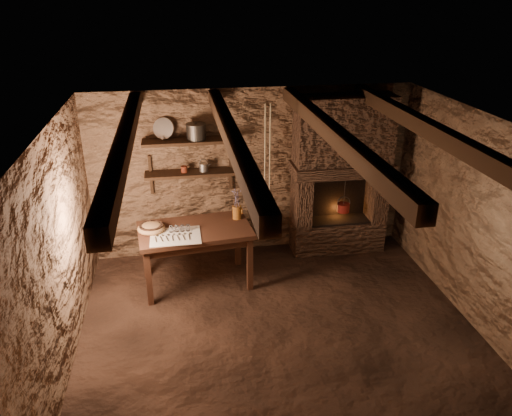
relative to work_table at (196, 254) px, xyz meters
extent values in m
plane|color=black|center=(0.87, -1.14, -0.44)|extent=(4.50, 4.50, 0.00)
cube|color=#4A3223|center=(0.87, 0.86, 0.76)|extent=(4.50, 0.04, 2.40)
cube|color=#4A3223|center=(0.87, -3.14, 0.76)|extent=(4.50, 0.04, 2.40)
cube|color=#4A3223|center=(-1.38, -1.14, 0.76)|extent=(0.04, 4.00, 2.40)
cube|color=#4A3223|center=(3.12, -1.14, 0.76)|extent=(0.04, 4.00, 2.40)
cube|color=black|center=(0.87, -1.14, 1.96)|extent=(4.50, 4.00, 0.04)
cube|color=black|center=(-0.63, -1.14, 1.87)|extent=(0.14, 3.95, 0.16)
cube|color=black|center=(0.37, -1.14, 1.87)|extent=(0.14, 3.95, 0.16)
cube|color=black|center=(1.37, -1.14, 1.87)|extent=(0.14, 3.95, 0.16)
cube|color=black|center=(2.37, -1.14, 1.87)|extent=(0.14, 3.95, 0.16)
cube|color=black|center=(0.02, 0.70, 0.86)|extent=(1.25, 0.30, 0.04)
cube|color=black|center=(0.02, 0.70, 1.31)|extent=(1.25, 0.30, 0.04)
cube|color=#3C271E|center=(2.12, 0.63, -0.21)|extent=(1.35, 0.45, 0.45)
cube|color=#3C271E|center=(1.55, 0.63, 0.39)|extent=(0.23, 0.45, 0.75)
cube|color=#3C271E|center=(2.68, 0.63, 0.39)|extent=(0.23, 0.45, 0.75)
cube|color=#3C271E|center=(2.12, 0.60, 0.84)|extent=(1.43, 0.51, 0.16)
cube|color=#3C271E|center=(2.12, 0.63, 1.39)|extent=(1.35, 0.45, 0.94)
cube|color=black|center=(2.12, 0.82, 0.39)|extent=(0.90, 0.06, 0.75)
cube|color=#361D13|center=(0.00, 0.00, 0.34)|extent=(1.49, 0.95, 0.06)
cube|color=#361D13|center=(0.00, 0.00, 0.25)|extent=(1.36, 0.82, 0.10)
cube|color=silver|center=(-0.24, -0.19, 0.38)|extent=(0.62, 0.50, 0.01)
cylinder|color=#90521B|center=(0.57, 0.21, 0.46)|extent=(0.15, 0.15, 0.18)
torus|color=#90521B|center=(0.63, 0.21, 0.48)|extent=(0.02, 0.10, 0.10)
ellipsoid|color=olive|center=(-0.54, 0.01, 0.41)|extent=(0.40, 0.40, 0.12)
cylinder|color=#2D2B28|center=(0.11, 0.70, 1.43)|extent=(0.34, 0.34, 0.19)
cylinder|color=#AAA9A4|center=(-0.31, 0.80, 1.48)|extent=(0.31, 0.21, 0.28)
cylinder|color=#5B1E12|center=(-0.08, 0.70, 0.93)|extent=(0.11, 0.11, 0.08)
cylinder|color=maroon|center=(2.18, 0.58, 0.25)|extent=(0.19, 0.19, 0.12)
torus|color=#2D2B28|center=(2.18, 0.58, 0.32)|extent=(0.20, 0.01, 0.20)
cylinder|color=#2D2B28|center=(2.18, 0.58, 0.50)|extent=(0.01, 0.01, 0.44)
camera|label=1|loc=(-0.15, -5.73, 3.20)|focal=35.00mm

